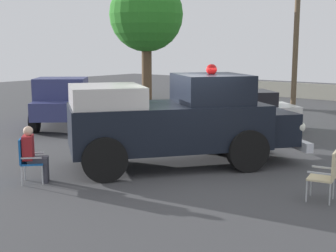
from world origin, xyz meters
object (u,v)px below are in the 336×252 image
Objects in this scene: lawn_chair_spare at (327,172)px; oak_tree_right at (146,15)px; parked_pickup at (66,100)px; lawn_chair_by_car at (281,124)px; utility_pole at (296,29)px; classic_hot_rod at (236,111)px; lawn_chair_near_truck at (27,157)px; vintage_fire_truck at (177,120)px; spectator_seated at (33,152)px.

oak_tree_right is at bearing 142.70° from lawn_chair_spare.
parked_pickup is at bearing -68.42° from oak_tree_right.
lawn_chair_by_car and lawn_chair_spare have the same top height.
utility_pole reaches higher than oak_tree_right.
parked_pickup is at bearing -152.38° from classic_hot_rod.
oak_tree_right is (-14.60, 11.12, 4.17)m from lawn_chair_spare.
lawn_chair_near_truck is 0.15× the size of oak_tree_right.
classic_hot_rod is 4.40× the size of lawn_chair_near_truck.
lawn_chair_near_truck is (-1.65, -3.33, -0.61)m from vintage_fire_truck.
classic_hot_rod is at bearing -30.93° from oak_tree_right.
oak_tree_right reaches higher than classic_hot_rod.
lawn_chair_near_truck is at bearing -116.29° from vintage_fire_truck.
lawn_chair_near_truck is 16.21m from utility_pole.
vintage_fire_truck is 3.63m from spectator_seated.
lawn_chair_near_truck is 0.17m from spectator_seated.
parked_pickup is 7.83m from spectator_seated.
lawn_chair_by_car is (0.81, 4.35, -0.61)m from vintage_fire_truck.
classic_hot_rod is 8.58m from lawn_chair_near_truck.
parked_pickup is at bearing -114.67° from utility_pole.
parked_pickup is (-5.80, -3.03, 0.24)m from classic_hot_rod.
vintage_fire_truck is 0.89× the size of oak_tree_right.
lawn_chair_by_car is 0.14× the size of utility_pole.
lawn_chair_spare is 0.14× the size of utility_pole.
oak_tree_right is (-3.37, 8.53, 3.77)m from parked_pickup.
oak_tree_right is 0.92× the size of utility_pole.
lawn_chair_near_truck is at bearing -87.14° from utility_pole.
lawn_chair_by_car is at bearing -22.14° from classic_hot_rod.
utility_pole is at bearing 98.30° from classic_hot_rod.
spectator_seated is at bearing -115.71° from vintage_fire_truck.
parked_pickup reaches higher than lawn_chair_by_car.
lawn_chair_near_truck and lawn_chair_spare have the same top height.
classic_hot_rod is at bearing -81.70° from utility_pole.
vintage_fire_truck is 15.46m from oak_tree_right.
spectator_seated is 0.17× the size of utility_pole.
classic_hot_rod reaches higher than spectator_seated.
oak_tree_right is at bearing 122.76° from spectator_seated.
classic_hot_rod is 7.99m from utility_pole.
vintage_fire_truck is 1.27× the size of parked_pickup.
vintage_fire_truck is 5.97× the size of lawn_chair_by_car.
classic_hot_rod is 0.60× the size of utility_pole.
lawn_chair_near_truck is at bearing -91.80° from classic_hot_rod.
utility_pole is at bearing 92.86° from lawn_chair_near_truck.
spectator_seated is at bearing -57.24° from oak_tree_right.
vintage_fire_truck reaches higher than parked_pickup.
parked_pickup is at bearing 162.92° from vintage_fire_truck.
lawn_chair_spare is 0.15× the size of oak_tree_right.
oak_tree_right reaches higher than parked_pickup.
utility_pole is at bearing 12.41° from oak_tree_right.
spectator_seated is (-1.56, -3.24, -0.50)m from vintage_fire_truck.
lawn_chair_by_car is 5.74m from lawn_chair_spare.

